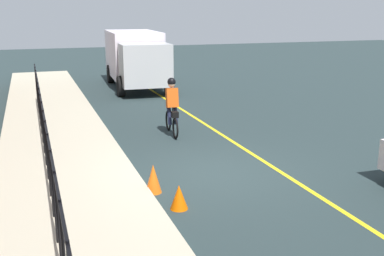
{
  "coord_description": "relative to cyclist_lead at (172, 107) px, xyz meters",
  "views": [
    {
      "loc": [
        -9.82,
        4.0,
        3.86
      ],
      "look_at": [
        0.67,
        0.3,
        1.0
      ],
      "focal_mm": 43.17,
      "sensor_mm": 36.0,
      "label": 1
    }
  ],
  "objects": [
    {
      "name": "ground_plane",
      "position": [
        -3.71,
        0.11,
        -0.91
      ],
      "size": [
        80.0,
        80.0,
        0.0
      ],
      "primitive_type": "plane",
      "color": "#253335"
    },
    {
      "name": "lane_line_centre",
      "position": [
        -3.71,
        -1.49,
        -0.91
      ],
      "size": [
        36.0,
        0.12,
        0.01
      ],
      "primitive_type": "cube",
      "color": "yellow",
      "rests_on": "ground"
    },
    {
      "name": "sidewalk",
      "position": [
        -3.71,
        3.51,
        -0.84
      ],
      "size": [
        40.0,
        3.2,
        0.15
      ],
      "primitive_type": "cube",
      "color": "#B7AE95",
      "rests_on": "ground"
    },
    {
      "name": "iron_fence",
      "position": [
        -2.71,
        3.91,
        0.32
      ],
      "size": [
        17.59,
        0.04,
        1.6
      ],
      "color": "black",
      "rests_on": "sidewalk"
    },
    {
      "name": "cyclist_lead",
      "position": [
        0.0,
        0.0,
        0.0
      ],
      "size": [
        1.71,
        0.39,
        1.83
      ],
      "rotation": [
        0.0,
        0.0,
        -0.08
      ],
      "color": "black",
      "rests_on": "ground"
    },
    {
      "name": "box_truck_background",
      "position": [
        9.6,
        -1.02,
        0.64
      ],
      "size": [
        6.83,
        2.85,
        2.78
      ],
      "rotation": [
        0.0,
        0.0,
        3.08
      ],
      "color": "silver",
      "rests_on": "ground"
    },
    {
      "name": "traffic_cone_near",
      "position": [
        -4.41,
        1.78,
        -0.59
      ],
      "size": [
        0.36,
        0.36,
        0.64
      ],
      "primitive_type": "cone",
      "color": "orange",
      "rests_on": "ground"
    },
    {
      "name": "traffic_cone_far",
      "position": [
        -5.41,
        1.52,
        -0.66
      ],
      "size": [
        0.36,
        0.36,
        0.5
      ],
      "primitive_type": "cone",
      "color": "#E85C04",
      "rests_on": "ground"
    }
  ]
}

